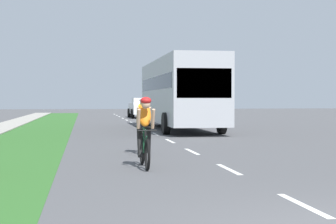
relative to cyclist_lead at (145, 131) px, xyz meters
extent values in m
plane|color=#4C4C4F|center=(1.78, 13.45, -0.81)|extent=(120.00, 120.00, 0.00)
cube|color=#2D6026|center=(-3.39, 13.45, -0.81)|extent=(2.96, 70.00, 0.01)
cube|color=white|center=(1.78, -4.55, -0.81)|extent=(0.12, 1.80, 0.01)
cube|color=white|center=(1.78, -0.55, -0.81)|extent=(0.12, 1.80, 0.01)
cube|color=white|center=(1.78, 3.45, -0.81)|extent=(0.12, 1.80, 0.01)
cube|color=white|center=(1.78, 7.45, -0.81)|extent=(0.12, 1.80, 0.01)
cube|color=white|center=(1.78, 11.45, -0.81)|extent=(0.12, 1.80, 0.01)
cube|color=white|center=(1.78, 15.45, -0.81)|extent=(0.12, 1.80, 0.01)
cube|color=white|center=(1.78, 19.45, -0.81)|extent=(0.12, 1.80, 0.01)
cube|color=white|center=(1.78, 23.45, -0.81)|extent=(0.12, 1.80, 0.01)
cube|color=white|center=(1.78, 27.45, -0.81)|extent=(0.12, 1.80, 0.01)
cube|color=white|center=(1.78, 31.45, -0.81)|extent=(0.12, 1.80, 0.01)
cube|color=white|center=(1.78, 35.45, -0.81)|extent=(0.12, 1.80, 0.01)
cube|color=white|center=(1.78, 39.45, -0.81)|extent=(0.12, 1.80, 0.01)
cube|color=white|center=(1.78, 43.45, -0.81)|extent=(0.12, 1.80, 0.01)
torus|color=black|center=(0.00, 0.55, -0.47)|extent=(0.06, 0.68, 0.68)
torus|color=black|center=(0.00, -0.49, -0.47)|extent=(0.06, 0.68, 0.68)
cylinder|color=#194C2D|center=(0.00, -0.07, -0.29)|extent=(0.04, 0.59, 0.43)
cylinder|color=#194C2D|center=(0.00, 0.21, -0.19)|extent=(0.04, 0.04, 0.55)
cylinder|color=#194C2D|center=(0.00, -0.02, 0.04)|extent=(0.03, 0.55, 0.03)
cylinder|color=black|center=(0.00, -0.47, 0.05)|extent=(0.42, 0.02, 0.02)
ellipsoid|color=orange|center=(0.00, 0.05, 0.37)|extent=(0.30, 0.54, 0.63)
sphere|color=tan|center=(0.00, -0.23, 0.61)|extent=(0.20, 0.20, 0.20)
ellipsoid|color=red|center=(0.00, -0.23, 0.69)|extent=(0.24, 0.28, 0.16)
cylinder|color=tan|center=(-0.16, -0.23, 0.29)|extent=(0.07, 0.26, 0.45)
cylinder|color=tan|center=(0.16, -0.23, 0.29)|extent=(0.07, 0.26, 0.45)
cylinder|color=black|center=(-0.10, 0.13, -0.29)|extent=(0.10, 0.30, 0.60)
cylinder|color=black|center=(0.10, 0.08, -0.19)|extent=(0.10, 0.25, 0.61)
torus|color=black|center=(0.28, 3.51, -0.47)|extent=(0.06, 0.68, 0.68)
torus|color=black|center=(0.28, 2.47, -0.47)|extent=(0.06, 0.68, 0.68)
cylinder|color=black|center=(0.28, 2.89, -0.29)|extent=(0.04, 0.59, 0.43)
cylinder|color=black|center=(0.28, 3.17, -0.19)|extent=(0.04, 0.04, 0.55)
cylinder|color=black|center=(0.28, 2.94, 0.04)|extent=(0.03, 0.55, 0.03)
cylinder|color=black|center=(0.28, 2.49, 0.05)|extent=(0.42, 0.02, 0.02)
ellipsoid|color=yellow|center=(0.28, 3.01, 0.37)|extent=(0.30, 0.54, 0.63)
sphere|color=tan|center=(0.28, 2.73, 0.61)|extent=(0.20, 0.20, 0.20)
ellipsoid|color=white|center=(0.28, 2.73, 0.69)|extent=(0.24, 0.28, 0.16)
cylinder|color=tan|center=(0.12, 2.73, 0.29)|extent=(0.07, 0.26, 0.45)
cylinder|color=tan|center=(0.44, 2.73, 0.29)|extent=(0.07, 0.26, 0.45)
cylinder|color=black|center=(0.18, 3.09, -0.29)|extent=(0.10, 0.30, 0.60)
cylinder|color=black|center=(0.38, 3.04, -0.19)|extent=(0.10, 0.25, 0.61)
cube|color=#A5A8AD|center=(3.44, 14.88, 1.12)|extent=(2.50, 11.60, 3.10)
cube|color=#1E2833|center=(3.44, 14.88, 1.52)|extent=(2.52, 10.67, 0.64)
cube|color=#1E2833|center=(3.44, 9.11, 1.37)|extent=(2.25, 0.06, 1.20)
cylinder|color=black|center=(2.19, 11.11, -0.33)|extent=(0.28, 0.96, 0.96)
cylinder|color=black|center=(4.69, 11.11, -0.33)|extent=(0.28, 0.96, 0.96)
cylinder|color=black|center=(2.19, 18.07, -0.33)|extent=(0.28, 0.96, 0.96)
cylinder|color=black|center=(4.69, 18.07, -0.33)|extent=(0.28, 0.96, 0.96)
cube|color=silver|center=(3.48, 32.17, -0.09)|extent=(1.96, 5.10, 0.76)
cube|color=silver|center=(3.48, 31.40, 0.51)|extent=(1.80, 1.78, 0.64)
cube|color=#1E2833|center=(3.48, 30.69, 0.49)|extent=(1.67, 0.08, 0.52)
cube|color=silver|center=(2.58, 33.19, 0.21)|extent=(0.08, 2.81, 0.40)
cube|color=silver|center=(4.39, 33.19, 0.21)|extent=(0.08, 2.81, 0.40)
cube|color=silver|center=(3.48, 34.68, 0.21)|extent=(1.80, 0.08, 0.40)
cylinder|color=black|center=(2.50, 30.64, -0.43)|extent=(0.26, 0.76, 0.76)
cylinder|color=black|center=(4.46, 30.64, -0.43)|extent=(0.26, 0.76, 0.76)
cylinder|color=black|center=(2.50, 33.70, -0.43)|extent=(0.26, 0.76, 0.76)
cylinder|color=black|center=(4.46, 33.70, -0.43)|extent=(0.26, 0.76, 0.76)
camera|label=1|loc=(-1.34, -11.81, 0.71)|focal=57.14mm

